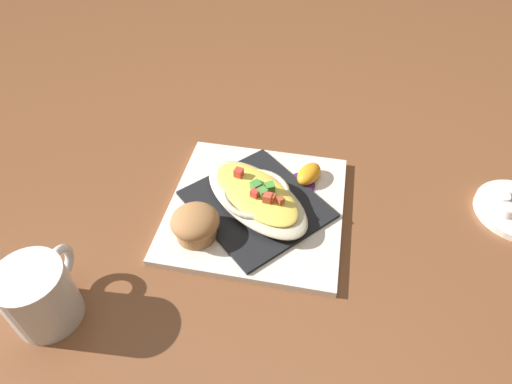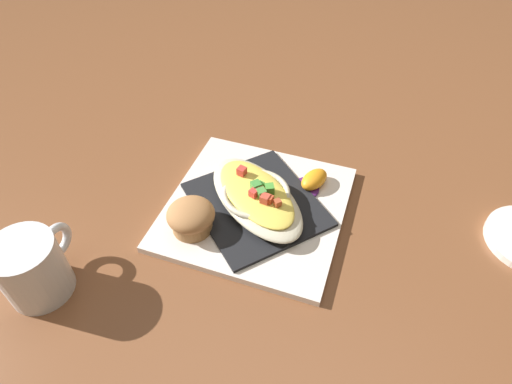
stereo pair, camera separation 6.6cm
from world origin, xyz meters
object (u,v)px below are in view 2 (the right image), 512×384
muffin (191,217)px  orange_garnish (313,181)px  square_plate (256,208)px  gratin_dish (256,196)px  coffee_mug (34,270)px

muffin → orange_garnish: size_ratio=0.98×
square_plate → gratin_dish: 0.03m
gratin_dish → orange_garnish: bearing=-49.4°
orange_garnish → coffee_mug: coffee_mug is taller
gratin_dish → coffee_mug: coffee_mug is taller
muffin → coffee_mug: (-0.14, 0.16, 0.00)m
orange_garnish → coffee_mug: bearing=131.0°
square_plate → coffee_mug: 0.33m
square_plate → gratin_dish: size_ratio=1.24×
square_plate → muffin: 0.11m
orange_garnish → coffee_mug: (-0.28, 0.32, 0.02)m
gratin_dish → coffee_mug: (-0.21, 0.24, 0.01)m
muffin → coffee_mug: bearing=131.3°
gratin_dish → coffee_mug: size_ratio=1.87×
orange_garnish → square_plate: bearing=130.5°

